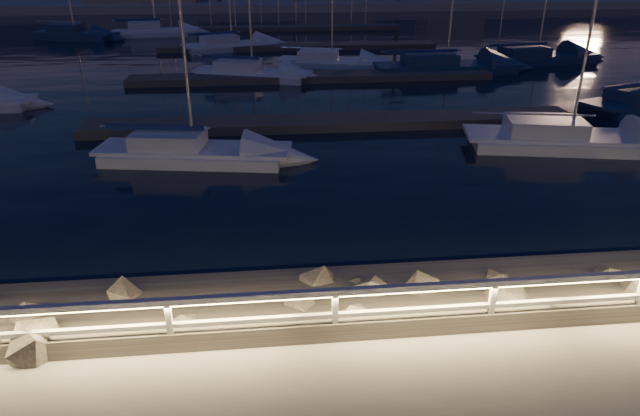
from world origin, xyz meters
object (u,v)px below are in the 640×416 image
at_px(sailboat_b, 189,150).
at_px(sailboat_j, 229,45).
at_px(sailboat_g, 329,61).
at_px(sailboat_f, 249,72).
at_px(sailboat_m, 154,31).
at_px(sailboat_c, 565,137).
at_px(sailboat_i, 73,34).
at_px(sailboat_h, 534,57).
at_px(guard_rail, 438,296).
at_px(sailboat_l, 443,66).

relative_size(sailboat_b, sailboat_j, 0.94).
bearing_deg(sailboat_j, sailboat_g, -68.01).
xyz_separation_m(sailboat_f, sailboat_j, (-1.66, 11.35, 0.02)).
relative_size(sailboat_f, sailboat_m, 0.93).
distance_m(sailboat_c, sailboat_i, 44.08).
bearing_deg(sailboat_h, sailboat_c, -120.86).
height_order(sailboat_h, sailboat_m, sailboat_h).
distance_m(sailboat_f, sailboat_i, 24.67).
distance_m(sailboat_g, sailboat_j, 10.46).
xyz_separation_m(sailboat_b, sailboat_c, (14.79, 0.01, 0.01)).
xyz_separation_m(sailboat_i, sailboat_m, (6.84, 1.23, 0.00)).
bearing_deg(sailboat_b, sailboat_h, 49.49).
relative_size(guard_rail, sailboat_m, 3.34).
distance_m(sailboat_c, sailboat_j, 29.76).
distance_m(sailboat_j, sailboat_l, 17.65).
height_order(sailboat_b, sailboat_h, sailboat_h).
distance_m(sailboat_g, sailboat_l, 7.63).
distance_m(guard_rail, sailboat_c, 15.00).
relative_size(sailboat_c, sailboat_l, 0.89).
bearing_deg(sailboat_m, sailboat_j, -59.07).
xyz_separation_m(sailboat_b, sailboat_i, (-13.58, 33.75, 0.04)).
bearing_deg(guard_rail, sailboat_c, 53.57).
height_order(sailboat_j, sailboat_m, sailboat_m).
xyz_separation_m(guard_rail, sailboat_g, (1.60, 30.37, -0.97)).
xyz_separation_m(sailboat_b, sailboat_f, (2.16, 14.76, 0.00)).
bearing_deg(sailboat_l, sailboat_j, 141.24).
distance_m(sailboat_g, sailboat_i, 26.11).
relative_size(sailboat_b, sailboat_l, 0.79).
height_order(sailboat_j, sailboat_l, sailboat_l).
bearing_deg(sailboat_i, guard_rail, -47.23).
bearing_deg(sailboat_i, sailboat_f, -30.62).
bearing_deg(sailboat_c, sailboat_h, 80.08).
relative_size(sailboat_c, sailboat_j, 1.07).
distance_m(sailboat_l, sailboat_m, 28.89).
height_order(guard_rail, sailboat_m, sailboat_m).
bearing_deg(guard_rail, sailboat_h, 61.96).
distance_m(sailboat_h, sailboat_j, 22.92).
bearing_deg(guard_rail, sailboat_f, 97.93).
xyz_separation_m(guard_rail, sailboat_j, (-5.40, 38.15, -0.94)).
distance_m(sailboat_f, sailboat_l, 12.42).
height_order(sailboat_c, sailboat_j, sailboat_c).
bearing_deg(sailboat_b, sailboat_c, 9.88).
height_order(sailboat_c, sailboat_f, sailboat_c).
xyz_separation_m(sailboat_i, sailboat_l, (28.15, -18.29, -0.02)).
bearing_deg(sailboat_j, guard_rail, -101.97).
height_order(guard_rail, sailboat_l, sailboat_l).
bearing_deg(guard_rail, sailboat_g, 86.98).
xyz_separation_m(guard_rail, sailboat_m, (-12.63, 47.01, -0.91)).
bearing_deg(sailboat_l, sailboat_c, -90.79).
height_order(sailboat_f, sailboat_i, sailboat_i).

